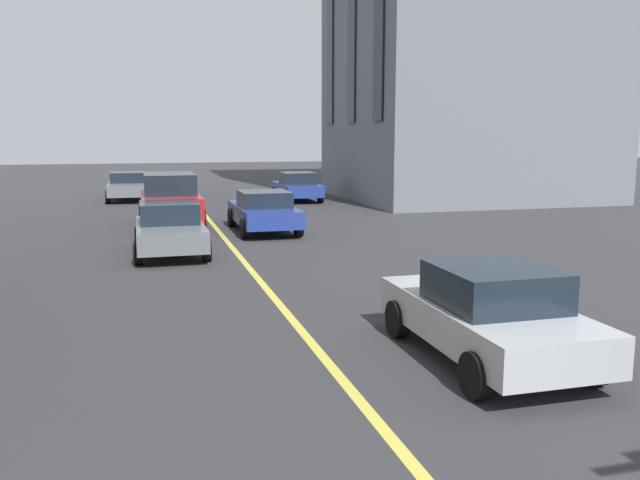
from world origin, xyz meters
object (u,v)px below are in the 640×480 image
(car_silver_parked_a, at_px, (488,313))
(car_red_mid, at_px, (170,199))
(car_grey_trailing, at_px, (170,229))
(car_blue_oncoming, at_px, (297,187))
(car_grey_parked_b, at_px, (127,186))
(car_blue_far, at_px, (263,211))

(car_silver_parked_a, xyz_separation_m, car_red_mid, (15.30, 3.75, 0.27))
(car_red_mid, bearing_deg, car_grey_trailing, 177.32)
(car_silver_parked_a, relative_size, car_red_mid, 0.83)
(car_blue_oncoming, xyz_separation_m, car_grey_trailing, (-13.07, 6.65, 0.00))
(car_silver_parked_a, bearing_deg, car_red_mid, 13.77)
(car_grey_parked_b, bearing_deg, car_blue_far, -159.65)
(car_blue_oncoming, bearing_deg, car_grey_parked_b, 71.76)
(car_grey_parked_b, bearing_deg, car_silver_parked_a, -168.21)
(car_blue_oncoming, xyz_separation_m, car_red_mid, (-7.65, 6.40, 0.27))
(car_blue_oncoming, relative_size, car_grey_trailing, 1.00)
(car_blue_far, bearing_deg, car_grey_trailing, 137.08)
(car_blue_oncoming, bearing_deg, car_grey_trailing, 153.02)
(car_silver_parked_a, xyz_separation_m, car_blue_far, (13.33, 0.79, 0.00))
(car_grey_trailing, bearing_deg, car_red_mid, -2.68)
(car_red_mid, bearing_deg, car_silver_parked_a, -166.23)
(car_blue_oncoming, xyz_separation_m, car_grey_parked_b, (2.63, 7.99, 0.00))
(car_blue_oncoming, bearing_deg, car_red_mid, 140.08)
(car_silver_parked_a, height_order, car_grey_trailing, same)
(car_blue_oncoming, xyz_separation_m, car_silver_parked_a, (-22.95, 2.65, 0.00))
(car_silver_parked_a, bearing_deg, car_blue_oncoming, -6.58)
(car_grey_trailing, xyz_separation_m, car_red_mid, (5.42, -0.25, 0.27))
(car_grey_parked_b, distance_m, car_blue_far, 13.07)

